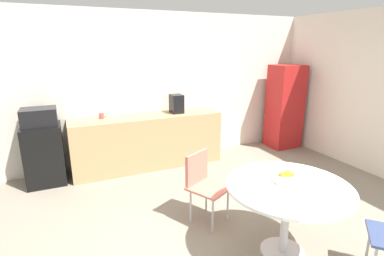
{
  "coord_description": "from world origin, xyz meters",
  "views": [
    {
      "loc": [
        -1.55,
        -2.04,
        2.03
      ],
      "look_at": [
        0.01,
        1.47,
        0.95
      ],
      "focal_mm": 27.49,
      "sensor_mm": 36.0,
      "label": 1
    }
  ],
  "objects_px": {
    "locker_cabinet": "(285,107)",
    "coffee_maker": "(177,104)",
    "mug_white": "(102,116)",
    "microwave": "(39,117)",
    "fruit_bowl": "(286,177)",
    "chair_coral": "(203,179)",
    "round_table": "(288,197)",
    "mini_fridge": "(44,155)"
  },
  "relations": [
    {
      "from": "microwave",
      "to": "fruit_bowl",
      "type": "bearing_deg",
      "value": -50.43
    },
    {
      "from": "microwave",
      "to": "fruit_bowl",
      "type": "xyz_separation_m",
      "value": [
        2.22,
        -2.69,
        -0.22
      ]
    },
    {
      "from": "round_table",
      "to": "chair_coral",
      "type": "relative_size",
      "value": 1.42
    },
    {
      "from": "microwave",
      "to": "locker_cabinet",
      "type": "distance_m",
      "value": 4.46
    },
    {
      "from": "microwave",
      "to": "coffee_maker",
      "type": "relative_size",
      "value": 1.5
    },
    {
      "from": "mini_fridge",
      "to": "mug_white",
      "type": "xyz_separation_m",
      "value": [
        0.89,
        0.09,
        0.5
      ]
    },
    {
      "from": "round_table",
      "to": "fruit_bowl",
      "type": "distance_m",
      "value": 0.19
    },
    {
      "from": "locker_cabinet",
      "to": "chair_coral",
      "type": "distance_m",
      "value": 3.24
    },
    {
      "from": "locker_cabinet",
      "to": "coffee_maker",
      "type": "relative_size",
      "value": 5.22
    },
    {
      "from": "microwave",
      "to": "coffee_maker",
      "type": "xyz_separation_m",
      "value": [
        2.14,
        0.0,
        0.03
      ]
    },
    {
      "from": "mini_fridge",
      "to": "coffee_maker",
      "type": "xyz_separation_m",
      "value": [
        2.14,
        0.0,
        0.61
      ]
    },
    {
      "from": "locker_cabinet",
      "to": "chair_coral",
      "type": "xyz_separation_m",
      "value": [
        -2.7,
        -1.76,
        -0.31
      ]
    },
    {
      "from": "locker_cabinet",
      "to": "mug_white",
      "type": "bearing_deg",
      "value": 177.0
    },
    {
      "from": "chair_coral",
      "to": "microwave",
      "type": "bearing_deg",
      "value": 133.29
    },
    {
      "from": "microwave",
      "to": "locker_cabinet",
      "type": "height_order",
      "value": "locker_cabinet"
    },
    {
      "from": "mug_white",
      "to": "coffee_maker",
      "type": "distance_m",
      "value": 1.26
    },
    {
      "from": "mini_fridge",
      "to": "locker_cabinet",
      "type": "relative_size",
      "value": 0.54
    },
    {
      "from": "fruit_bowl",
      "to": "mug_white",
      "type": "distance_m",
      "value": 3.08
    },
    {
      "from": "mug_white",
      "to": "chair_coral",
      "type": "bearing_deg",
      "value": -66.08
    },
    {
      "from": "round_table",
      "to": "fruit_bowl",
      "type": "xyz_separation_m",
      "value": [
        0.01,
        0.06,
        0.18
      ]
    },
    {
      "from": "mini_fridge",
      "to": "microwave",
      "type": "xyz_separation_m",
      "value": [
        0.0,
        0.0,
        0.58
      ]
    },
    {
      "from": "round_table",
      "to": "coffee_maker",
      "type": "distance_m",
      "value": 2.79
    },
    {
      "from": "locker_cabinet",
      "to": "mug_white",
      "type": "distance_m",
      "value": 3.57
    },
    {
      "from": "microwave",
      "to": "chair_coral",
      "type": "height_order",
      "value": "microwave"
    },
    {
      "from": "mini_fridge",
      "to": "fruit_bowl",
      "type": "height_order",
      "value": "mini_fridge"
    },
    {
      "from": "coffee_maker",
      "to": "mug_white",
      "type": "bearing_deg",
      "value": 176.04
    },
    {
      "from": "microwave",
      "to": "fruit_bowl",
      "type": "height_order",
      "value": "microwave"
    },
    {
      "from": "microwave",
      "to": "locker_cabinet",
      "type": "relative_size",
      "value": 0.29
    },
    {
      "from": "chair_coral",
      "to": "mug_white",
      "type": "height_order",
      "value": "mug_white"
    },
    {
      "from": "mini_fridge",
      "to": "locker_cabinet",
      "type": "bearing_deg",
      "value": -1.29
    },
    {
      "from": "mug_white",
      "to": "coffee_maker",
      "type": "height_order",
      "value": "coffee_maker"
    },
    {
      "from": "locker_cabinet",
      "to": "round_table",
      "type": "distance_m",
      "value": 3.48
    },
    {
      "from": "locker_cabinet",
      "to": "chair_coral",
      "type": "relative_size",
      "value": 2.01
    },
    {
      "from": "locker_cabinet",
      "to": "round_table",
      "type": "relative_size",
      "value": 1.41
    },
    {
      "from": "chair_coral",
      "to": "coffee_maker",
      "type": "distance_m",
      "value": 1.97
    },
    {
      "from": "chair_coral",
      "to": "fruit_bowl",
      "type": "bearing_deg",
      "value": -60.34
    },
    {
      "from": "mini_fridge",
      "to": "fruit_bowl",
      "type": "xyz_separation_m",
      "value": [
        2.22,
        -2.69,
        0.36
      ]
    },
    {
      "from": "locker_cabinet",
      "to": "fruit_bowl",
      "type": "height_order",
      "value": "locker_cabinet"
    },
    {
      "from": "mini_fridge",
      "to": "mug_white",
      "type": "bearing_deg",
      "value": 5.58
    },
    {
      "from": "fruit_bowl",
      "to": "microwave",
      "type": "bearing_deg",
      "value": 129.57
    },
    {
      "from": "locker_cabinet",
      "to": "fruit_bowl",
      "type": "relative_size",
      "value": 7.32
    },
    {
      "from": "coffee_maker",
      "to": "locker_cabinet",
      "type": "bearing_deg",
      "value": -2.48
    }
  ]
}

